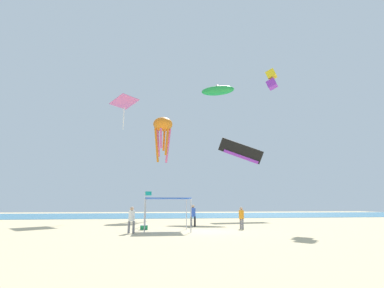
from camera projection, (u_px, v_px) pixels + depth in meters
The scene contains 13 objects.
ground at pixel (204, 232), 20.07m from camera, with size 110.00×110.00×0.10m, color #D1BA8C.
ocean_strip at pixel (172, 215), 50.90m from camera, with size 110.00×25.52×0.03m, color teal.
canopy_tent at pixel (167, 200), 20.85m from camera, with size 3.22×2.65×2.34m.
person_near_tent at pixel (193, 214), 24.86m from camera, with size 0.47×0.44×1.85m.
person_leftmost at pixel (241, 216), 22.48m from camera, with size 0.40×0.44×1.68m.
person_central at pixel (132, 218), 19.01m from camera, with size 0.46×0.41×1.73m.
banner_flag at pixel (146, 205), 25.01m from camera, with size 0.61×0.06×3.01m.
cooler_box at pixel (144, 227), 21.53m from camera, with size 0.57×0.37×0.35m.
kite_inflatable_green at pixel (218, 90), 46.56m from camera, with size 5.74×3.87×2.23m.
kite_diamond_pink at pixel (124, 103), 39.94m from camera, with size 4.18×4.18×4.53m.
kite_parafoil_black at pixel (241, 151), 38.99m from camera, with size 6.11×1.82×3.77m.
kite_box_yellow at pixel (272, 79), 32.55m from camera, with size 1.54×1.49×2.32m.
kite_octopus_orange at pixel (163, 127), 41.09m from camera, with size 3.48×3.48×6.59m.
Camera 1 is at (-3.78, -20.60, 1.87)m, focal length 26.60 mm.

